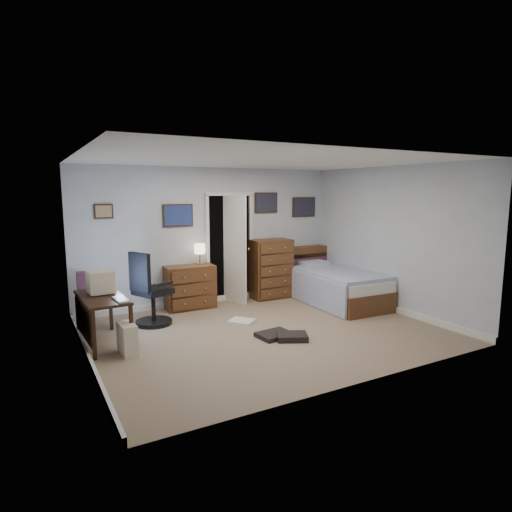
{
  "coord_description": "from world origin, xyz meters",
  "views": [
    {
      "loc": [
        -3.09,
        -5.31,
        2.07
      ],
      "look_at": [
        -0.0,
        0.3,
        1.1
      ],
      "focal_mm": 30.0,
      "sensor_mm": 36.0,
      "label": 1
    }
  ],
  "objects_px": {
    "tall_dresser": "(271,269)",
    "bed": "(336,286)",
    "computer_desk": "(96,308)",
    "office_chair": "(150,297)",
    "low_dresser": "(190,287)"
  },
  "relations": [
    {
      "from": "tall_dresser",
      "to": "bed",
      "type": "relative_size",
      "value": 0.55
    },
    {
      "from": "computer_desk",
      "to": "bed",
      "type": "xyz_separation_m",
      "value": [
        4.26,
        0.18,
        -0.19
      ]
    },
    {
      "from": "office_chair",
      "to": "bed",
      "type": "height_order",
      "value": "office_chair"
    },
    {
      "from": "office_chair",
      "to": "tall_dresser",
      "type": "distance_m",
      "value": 2.63
    },
    {
      "from": "tall_dresser",
      "to": "bed",
      "type": "xyz_separation_m",
      "value": [
        0.86,
        -0.94,
        -0.25
      ]
    },
    {
      "from": "office_chair",
      "to": "low_dresser",
      "type": "height_order",
      "value": "office_chair"
    },
    {
      "from": "computer_desk",
      "to": "bed",
      "type": "relative_size",
      "value": 0.56
    },
    {
      "from": "office_chair",
      "to": "tall_dresser",
      "type": "xyz_separation_m",
      "value": [
        2.55,
        0.62,
        0.12
      ]
    },
    {
      "from": "computer_desk",
      "to": "low_dresser",
      "type": "height_order",
      "value": "low_dresser"
    },
    {
      "from": "bed",
      "to": "computer_desk",
      "type": "bearing_deg",
      "value": -175.41
    },
    {
      "from": "office_chair",
      "to": "bed",
      "type": "xyz_separation_m",
      "value": [
        3.41,
        -0.31,
        -0.13
      ]
    },
    {
      "from": "tall_dresser",
      "to": "office_chair",
      "type": "bearing_deg",
      "value": -163.68
    },
    {
      "from": "low_dresser",
      "to": "bed",
      "type": "distance_m",
      "value": 2.69
    },
    {
      "from": "office_chair",
      "to": "low_dresser",
      "type": "relative_size",
      "value": 1.35
    },
    {
      "from": "low_dresser",
      "to": "bed",
      "type": "relative_size",
      "value": 0.41
    }
  ]
}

